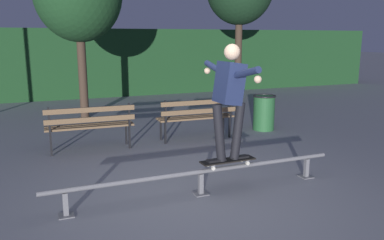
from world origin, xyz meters
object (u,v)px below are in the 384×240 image
(skateboarder, at_px, (229,93))
(park_bench_leftmost, at_px, (90,123))
(park_bench_left_center, at_px, (197,114))
(grind_rail, at_px, (201,175))
(skateboard, at_px, (228,161))
(trash_can, at_px, (264,112))

(skateboarder, xyz_separation_m, park_bench_leftmost, (-1.46, 2.67, -0.82))
(park_bench_leftmost, distance_m, park_bench_left_center, 2.14)
(park_bench_leftmost, relative_size, park_bench_left_center, 1.00)
(skateboarder, bearing_deg, park_bench_left_center, 75.80)
(grind_rail, xyz_separation_m, park_bench_leftmost, (-1.06, 2.67, 0.27))
(park_bench_leftmost, bearing_deg, skateboarder, -61.23)
(skateboarder, height_order, park_bench_left_center, skateboarder)
(skateboard, distance_m, skateboarder, 0.94)
(skateboarder, xyz_separation_m, trash_can, (2.44, 2.93, -0.94))
(grind_rail, xyz_separation_m, skateboarder, (0.41, 0.00, 1.09))
(grind_rail, bearing_deg, skateboard, 0.00)
(skateboarder, relative_size, park_bench_leftmost, 0.97)
(grind_rail, distance_m, park_bench_left_center, 2.89)
(grind_rail, distance_m, park_bench_leftmost, 2.88)
(grind_rail, xyz_separation_m, park_bench_left_center, (1.08, 2.67, 0.27))
(park_bench_leftmost, xyz_separation_m, park_bench_left_center, (2.14, 0.00, 0.00))
(skateboarder, relative_size, trash_can, 1.95)
(park_bench_left_center, relative_size, trash_can, 2.02)
(grind_rail, relative_size, skateboarder, 2.62)
(skateboard, xyz_separation_m, skateboarder, (0.00, 0.00, 0.94))
(skateboard, distance_m, trash_can, 3.81)
(grind_rail, height_order, park_bench_leftmost, park_bench_leftmost)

